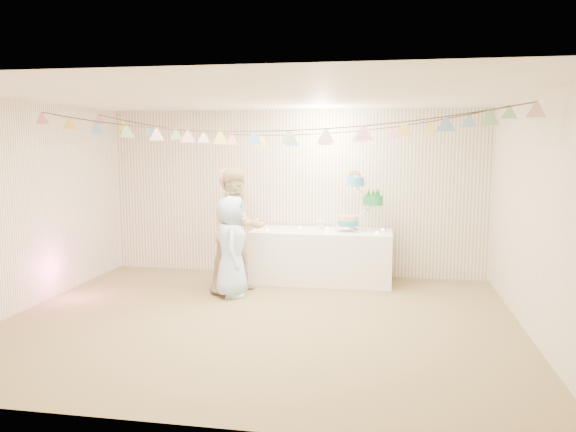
% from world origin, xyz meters
% --- Properties ---
extents(floor, '(6.00, 6.00, 0.00)m').
position_xyz_m(floor, '(0.00, 0.00, 0.00)').
color(floor, olive).
rests_on(floor, ground).
extents(ceiling, '(6.00, 6.00, 0.00)m').
position_xyz_m(ceiling, '(0.00, 0.00, 2.60)').
color(ceiling, white).
rests_on(ceiling, ground).
extents(back_wall, '(6.00, 6.00, 0.00)m').
position_xyz_m(back_wall, '(0.00, 2.50, 1.30)').
color(back_wall, white).
rests_on(back_wall, ground).
extents(front_wall, '(6.00, 6.00, 0.00)m').
position_xyz_m(front_wall, '(0.00, -2.50, 1.30)').
color(front_wall, white).
rests_on(front_wall, ground).
extents(left_wall, '(5.00, 5.00, 0.00)m').
position_xyz_m(left_wall, '(-3.00, 0.00, 1.30)').
color(left_wall, white).
rests_on(left_wall, ground).
extents(right_wall, '(5.00, 5.00, 0.00)m').
position_xyz_m(right_wall, '(3.00, 0.00, 1.30)').
color(right_wall, white).
rests_on(right_wall, ground).
extents(table, '(2.09, 0.83, 0.78)m').
position_xyz_m(table, '(0.50, 2.03, 0.39)').
color(table, white).
rests_on(table, floor).
extents(cake_stand, '(0.74, 0.44, 0.83)m').
position_xyz_m(cake_stand, '(1.05, 2.08, 1.17)').
color(cake_stand, silver).
rests_on(cake_stand, table).
extents(cake_bottom, '(0.31, 0.31, 0.15)m').
position_xyz_m(cake_bottom, '(0.90, 2.02, 0.84)').
color(cake_bottom, teal).
rests_on(cake_bottom, cake_stand).
extents(cake_middle, '(0.27, 0.27, 0.22)m').
position_xyz_m(cake_middle, '(1.23, 2.17, 1.11)').
color(cake_middle, '#1C833F').
rests_on(cake_middle, cake_stand).
extents(cake_top_tier, '(0.25, 0.25, 0.19)m').
position_xyz_m(cake_top_tier, '(0.99, 2.05, 1.38)').
color(cake_top_tier, '#48A3E5').
rests_on(cake_top_tier, cake_stand).
extents(platter, '(0.30, 0.30, 0.02)m').
position_xyz_m(platter, '(-0.02, 1.98, 0.76)').
color(platter, white).
rests_on(platter, table).
extents(posy, '(0.13, 0.13, 0.15)m').
position_xyz_m(posy, '(0.48, 2.08, 0.83)').
color(posy, white).
rests_on(posy, table).
extents(person_adult_a, '(0.46, 0.66, 1.72)m').
position_xyz_m(person_adult_a, '(-0.73, 1.50, 0.86)').
color(person_adult_a, '#F9AC82').
rests_on(person_adult_a, floor).
extents(person_adult_b, '(1.06, 1.06, 1.74)m').
position_xyz_m(person_adult_b, '(-0.60, 1.25, 0.87)').
color(person_adult_b, tan).
rests_on(person_adult_b, floor).
extents(person_child, '(0.59, 0.76, 1.38)m').
position_xyz_m(person_child, '(-0.61, 1.00, 0.69)').
color(person_child, '#ACCEF3').
rests_on(person_child, floor).
extents(bunting_back, '(5.60, 1.10, 0.40)m').
position_xyz_m(bunting_back, '(0.00, 1.10, 2.35)').
color(bunting_back, pink).
rests_on(bunting_back, ceiling).
extents(bunting_front, '(5.60, 0.90, 0.36)m').
position_xyz_m(bunting_front, '(0.00, -0.20, 2.32)').
color(bunting_front, '#72A5E5').
rests_on(bunting_front, ceiling).
extents(tealight_0, '(0.04, 0.04, 0.03)m').
position_xyz_m(tealight_0, '(-0.30, 1.88, 0.80)').
color(tealight_0, '#FFD88C').
rests_on(tealight_0, table).
extents(tealight_1, '(0.04, 0.04, 0.03)m').
position_xyz_m(tealight_1, '(0.15, 2.21, 0.80)').
color(tealight_1, '#FFD88C').
rests_on(tealight_1, table).
extents(tealight_2, '(0.04, 0.04, 0.03)m').
position_xyz_m(tealight_2, '(0.60, 1.81, 0.80)').
color(tealight_2, '#FFD88C').
rests_on(tealight_2, table).
extents(tealight_3, '(0.04, 0.04, 0.03)m').
position_xyz_m(tealight_3, '(0.85, 2.25, 0.80)').
color(tealight_3, '#FFD88C').
rests_on(tealight_3, table).
extents(tealight_4, '(0.04, 0.04, 0.03)m').
position_xyz_m(tealight_4, '(1.32, 1.85, 0.80)').
color(tealight_4, '#FFD88C').
rests_on(tealight_4, table).
extents(tealight_5, '(0.04, 0.04, 0.03)m').
position_xyz_m(tealight_5, '(1.40, 2.18, 0.80)').
color(tealight_5, '#FFD88C').
rests_on(tealight_5, table).
extents(tealight_6, '(0.04, 0.04, 0.03)m').
position_xyz_m(tealight_6, '(0.57, 2.15, 0.80)').
color(tealight_6, '#FFD88C').
rests_on(tealight_6, table).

